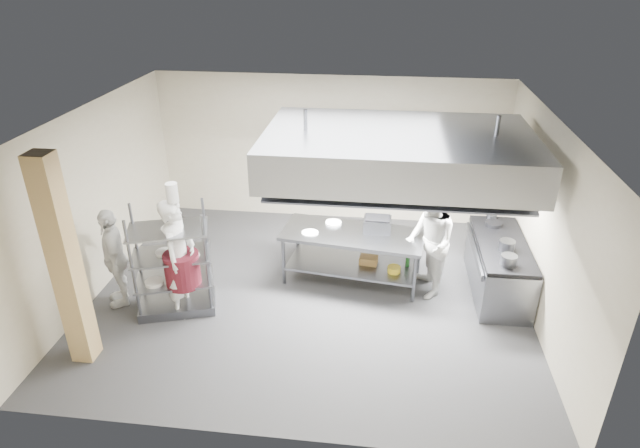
# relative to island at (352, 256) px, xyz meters

# --- Properties ---
(floor) EXTENTS (7.00, 7.00, 0.00)m
(floor) POSITION_rel_island_xyz_m (-0.66, -0.53, -0.46)
(floor) COLOR #2A2A2C
(floor) RESTS_ON ground
(ceiling) EXTENTS (7.00, 7.00, 0.00)m
(ceiling) POSITION_rel_island_xyz_m (-0.66, -0.53, 2.54)
(ceiling) COLOR silver
(ceiling) RESTS_ON wall_back
(wall_back) EXTENTS (7.00, 0.00, 7.00)m
(wall_back) POSITION_rel_island_xyz_m (-0.66, 2.47, 1.04)
(wall_back) COLOR #BCB095
(wall_back) RESTS_ON ground
(wall_left) EXTENTS (0.00, 6.00, 6.00)m
(wall_left) POSITION_rel_island_xyz_m (-4.16, -0.53, 1.04)
(wall_left) COLOR #BCB095
(wall_left) RESTS_ON ground
(wall_right) EXTENTS (0.00, 6.00, 6.00)m
(wall_right) POSITION_rel_island_xyz_m (2.84, -0.53, 1.04)
(wall_right) COLOR #BCB095
(wall_right) RESTS_ON ground
(column) EXTENTS (0.30, 0.30, 3.00)m
(column) POSITION_rel_island_xyz_m (-3.56, -2.43, 1.04)
(column) COLOR #DAB270
(column) RESTS_ON floor
(exhaust_hood) EXTENTS (4.00, 2.50, 0.60)m
(exhaust_hood) POSITION_rel_island_xyz_m (0.64, -0.13, 1.94)
(exhaust_hood) COLOR gray
(exhaust_hood) RESTS_ON ceiling
(hood_strip_a) EXTENTS (1.60, 0.12, 0.04)m
(hood_strip_a) POSITION_rel_island_xyz_m (-0.26, -0.13, 1.62)
(hood_strip_a) COLOR white
(hood_strip_a) RESTS_ON exhaust_hood
(hood_strip_b) EXTENTS (1.60, 0.12, 0.04)m
(hood_strip_b) POSITION_rel_island_xyz_m (1.54, -0.13, 1.62)
(hood_strip_b) COLOR white
(hood_strip_b) RESTS_ON exhaust_hood
(wall_shelf) EXTENTS (1.50, 0.28, 0.04)m
(wall_shelf) POSITION_rel_island_xyz_m (1.14, 2.31, 1.04)
(wall_shelf) COLOR gray
(wall_shelf) RESTS_ON wall_back
(island) EXTENTS (2.46, 1.29, 0.91)m
(island) POSITION_rel_island_xyz_m (0.00, 0.00, 0.00)
(island) COLOR gray
(island) RESTS_ON floor
(island_worktop) EXTENTS (2.46, 1.29, 0.06)m
(island_worktop) POSITION_rel_island_xyz_m (0.00, 0.00, 0.42)
(island_worktop) COLOR gray
(island_worktop) RESTS_ON island
(island_undershelf) EXTENTS (2.26, 1.16, 0.04)m
(island_undershelf) POSITION_rel_island_xyz_m (0.00, 0.00, -0.16)
(island_undershelf) COLOR slate
(island_undershelf) RESTS_ON island
(pass_rack) EXTENTS (1.31, 1.00, 1.75)m
(pass_rack) POSITION_rel_island_xyz_m (-2.69, -1.18, 0.42)
(pass_rack) COLOR slate
(pass_rack) RESTS_ON floor
(cooking_range) EXTENTS (0.80, 2.00, 0.84)m
(cooking_range) POSITION_rel_island_xyz_m (2.42, -0.03, -0.04)
(cooking_range) COLOR slate
(cooking_range) RESTS_ON floor
(range_top) EXTENTS (0.78, 1.96, 0.06)m
(range_top) POSITION_rel_island_xyz_m (2.42, -0.03, 0.41)
(range_top) COLOR black
(range_top) RESTS_ON cooking_range
(chef_head) EXTENTS (0.50, 0.72, 1.92)m
(chef_head) POSITION_rel_island_xyz_m (-2.54, -1.23, 0.50)
(chef_head) COLOR white
(chef_head) RESTS_ON floor
(chef_line) EXTENTS (0.87, 1.03, 1.89)m
(chef_line) POSITION_rel_island_xyz_m (1.24, -0.23, 0.49)
(chef_line) COLOR silver
(chef_line) RESTS_ON floor
(chef_plating) EXTENTS (0.79, 1.04, 1.64)m
(chef_plating) POSITION_rel_island_xyz_m (-3.66, -1.10, 0.37)
(chef_plating) COLOR silver
(chef_plating) RESTS_ON floor
(griddle) EXTENTS (0.46, 0.36, 0.22)m
(griddle) POSITION_rel_island_xyz_m (0.40, 0.13, 0.57)
(griddle) COLOR slate
(griddle) RESTS_ON island_worktop
(wicker_basket) EXTENTS (0.33, 0.25, 0.13)m
(wicker_basket) POSITION_rel_island_xyz_m (0.28, 0.03, -0.07)
(wicker_basket) COLOR olive
(wicker_basket) RESTS_ON island_undershelf
(stockpot) EXTENTS (0.24, 0.24, 0.17)m
(stockpot) POSITION_rel_island_xyz_m (2.43, -0.28, 0.53)
(stockpot) COLOR slate
(stockpot) RESTS_ON range_top
(plate_stack) EXTENTS (0.28, 0.28, 0.05)m
(plate_stack) POSITION_rel_island_xyz_m (-2.69, -1.18, 0.11)
(plate_stack) COLOR white
(plate_stack) RESTS_ON pass_rack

